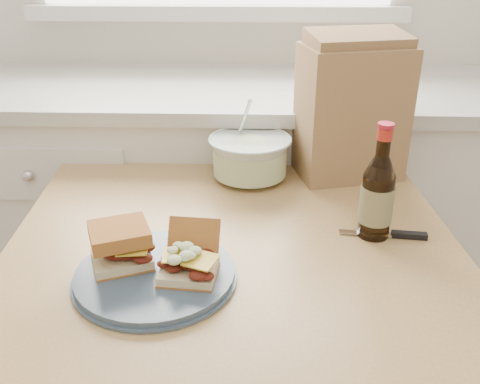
{
  "coord_description": "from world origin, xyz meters",
  "views": [
    {
      "loc": [
        0.15,
        0.02,
        1.37
      ],
      "look_at": [
        0.11,
        1.06,
        0.87
      ],
      "focal_mm": 40.0,
      "sensor_mm": 36.0,
      "label": 1
    }
  ],
  "objects_px": {
    "dining_table": "(234,283)",
    "paper_bag": "(351,113)",
    "coleslaw_bowl": "(250,159)",
    "plate": "(155,275)",
    "beer_bottle": "(377,195)"
  },
  "relations": [
    {
      "from": "dining_table",
      "to": "plate",
      "type": "relative_size",
      "value": 3.39
    },
    {
      "from": "coleslaw_bowl",
      "to": "paper_bag",
      "type": "xyz_separation_m",
      "value": [
        0.26,
        0.04,
        0.11
      ]
    },
    {
      "from": "coleslaw_bowl",
      "to": "beer_bottle",
      "type": "relative_size",
      "value": 0.86
    },
    {
      "from": "dining_table",
      "to": "paper_bag",
      "type": "distance_m",
      "value": 0.54
    },
    {
      "from": "beer_bottle",
      "to": "paper_bag",
      "type": "bearing_deg",
      "value": 74.83
    },
    {
      "from": "coleslaw_bowl",
      "to": "beer_bottle",
      "type": "bearing_deg",
      "value": -46.97
    },
    {
      "from": "plate",
      "to": "beer_bottle",
      "type": "distance_m",
      "value": 0.48
    },
    {
      "from": "beer_bottle",
      "to": "coleslaw_bowl",
      "type": "bearing_deg",
      "value": 116.13
    },
    {
      "from": "dining_table",
      "to": "paper_bag",
      "type": "relative_size",
      "value": 2.97
    },
    {
      "from": "plate",
      "to": "beer_bottle",
      "type": "height_order",
      "value": "beer_bottle"
    },
    {
      "from": "plate",
      "to": "beer_bottle",
      "type": "relative_size",
      "value": 1.18
    },
    {
      "from": "dining_table",
      "to": "paper_bag",
      "type": "xyz_separation_m",
      "value": [
        0.29,
        0.35,
        0.29
      ]
    },
    {
      "from": "coleslaw_bowl",
      "to": "paper_bag",
      "type": "distance_m",
      "value": 0.29
    },
    {
      "from": "plate",
      "to": "coleslaw_bowl",
      "type": "xyz_separation_m",
      "value": [
        0.17,
        0.47,
        0.05
      ]
    },
    {
      "from": "plate",
      "to": "paper_bag",
      "type": "distance_m",
      "value": 0.68
    }
  ]
}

